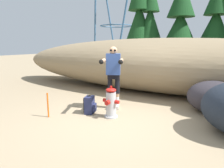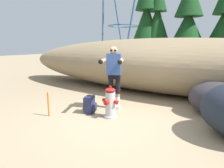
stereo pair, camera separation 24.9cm
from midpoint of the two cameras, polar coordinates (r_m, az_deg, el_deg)
ground_plane at (r=4.94m, az=3.14°, el=-9.84°), size 56.00×56.00×0.04m
dirt_embankment at (r=7.70m, az=15.61°, el=4.96°), size 13.38×3.20×1.95m
fire_hydrant at (r=4.93m, az=0.96°, el=-5.28°), size 0.42×0.37×0.77m
utility_worker at (r=5.39m, az=1.86°, el=3.86°), size 0.76×1.04×1.68m
spare_backpack at (r=5.29m, az=-4.84°, el=-5.73°), size 0.35×0.35×0.47m
boulder_small at (r=5.76m, az=28.06°, el=-3.59°), size 1.39×1.25×0.83m
pine_tree_far_left at (r=15.18m, az=10.02°, el=17.67°), size 2.42×2.42×6.94m
pine_tree_left at (r=15.07m, az=12.96°, el=17.49°), size 1.93×1.93×6.21m
pine_tree_center at (r=14.64m, az=20.82°, el=15.49°), size 2.73×2.73×5.84m
survey_stake at (r=5.22m, az=-15.95°, el=-5.41°), size 0.04×0.04×0.60m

